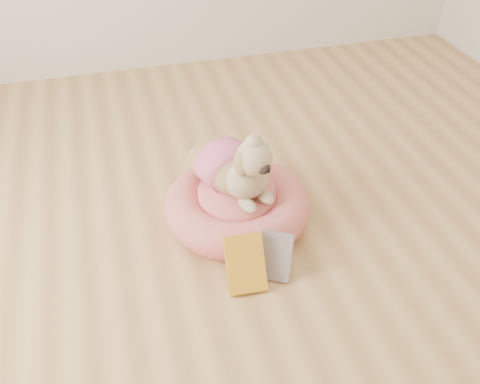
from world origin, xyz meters
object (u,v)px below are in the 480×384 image
object	(u,v)px
book_yellow	(245,264)
book_white	(276,256)
pet_bed	(237,205)
dog	(234,156)

from	to	relation	value
book_yellow	book_white	size ratio (longest dim) A/B	1.16
pet_bed	book_white	world-z (taller)	book_white
pet_bed	book_white	xyz separation A→B (m)	(0.06, -0.34, 0.01)
book_yellow	dog	bearing A→B (deg)	84.82
dog	book_yellow	world-z (taller)	dog
pet_bed	book_yellow	distance (m)	0.36
pet_bed	book_white	bearing A→B (deg)	-80.21
book_yellow	pet_bed	bearing A→B (deg)	83.39
dog	book_white	world-z (taller)	dog
dog	book_yellow	xyz separation A→B (m)	(-0.06, -0.37, -0.22)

